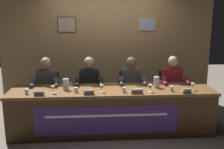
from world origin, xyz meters
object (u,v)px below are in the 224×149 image
panelist_center_right (131,84)px  nameplate_far_left (39,93)px  chair_center_right (130,95)px  water_cup_center_right (124,90)px  juice_glass_far_left (53,88)px  nameplate_center_right (137,91)px  water_pitcher_right_side (157,82)px  chair_far_right (169,94)px  juice_glass_far_right (192,85)px  water_cup_center_left (76,90)px  conference_table (112,104)px  water_pitcher_left_side (66,84)px  juice_glass_center_left (102,87)px  chair_far_left (49,97)px  nameplate_center_left (89,92)px  nameplate_far_right (187,91)px  water_cup_far_left (27,92)px  panelist_center_left (89,85)px  water_cup_far_right (171,89)px  panelist_far_left (46,86)px  juice_glass_center_right (150,87)px  chair_center_left (90,96)px  panelist_far_right (173,83)px

panelist_center_right → nameplate_far_left: bearing=-155.6°
chair_center_right → panelist_center_right: (0.00, -0.20, 0.28)m
chair_center_right → water_cup_center_right: (-0.21, -0.83, 0.35)m
juice_glass_far_left → chair_center_right: (1.36, 0.80, -0.40)m
nameplate_center_right → nameplate_far_left: bearing=-179.9°
chair_center_right → water_pitcher_right_side: size_ratio=4.35×
chair_far_right → juice_glass_far_right: bearing=-79.0°
water_cup_center_right → water_pitcher_right_side: bearing=23.1°
water_cup_center_left → conference_table: bearing=5.8°
nameplate_center_right → water_pitcher_left_side: size_ratio=0.94×
juice_glass_center_left → juice_glass_far_right: size_ratio=1.00×
nameplate_center_right → juice_glass_far_right: juice_glass_far_right is taller
conference_table → chair_far_left: 1.39m
nameplate_center_left → juice_glass_far_right: size_ratio=1.38×
juice_glass_far_left → nameplate_center_right: (1.35, -0.11, -0.05)m
nameplate_center_left → nameplate_far_right: same height
conference_table → water_cup_center_left: water_cup_center_left is taller
chair_far_left → nameplate_far_right: bearing=-21.5°
nameplate_center_left → water_pitcher_right_side: bearing=16.0°
conference_table → water_cup_far_left: (-1.38, -0.10, 0.27)m
panelist_center_left → water_cup_far_right: (1.37, -0.61, 0.07)m
nameplate_center_right → chair_far_right: size_ratio=0.22×
juice_glass_far_left → water_cup_far_right: juice_glass_far_left is taller
water_cup_center_left → panelist_center_right: (0.99, 0.58, -0.07)m
water_cup_center_left → panelist_center_right: bearing=30.3°
panelist_center_right → nameplate_center_right: panelist_center_right is taller
water_cup_center_left → water_cup_far_right: (1.57, -0.03, 0.00)m
water_cup_center_right → water_cup_far_right: bearing=1.0°
panelist_far_left → water_cup_far_left: size_ratio=14.60×
chair_far_right → water_pitcher_right_side: 0.81m
nameplate_far_right → water_cup_far_right: (-0.22, 0.12, -0.00)m
chair_far_left → chair_far_right: bearing=0.0°
panelist_center_right → juice_glass_center_right: size_ratio=10.01×
chair_far_right → water_cup_far_left: bearing=-162.2°
water_cup_far_left → juice_glass_center_right: juice_glass_center_right is taller
chair_far_left → nameplate_far_right: 2.58m
conference_table → juice_glass_center_left: 0.37m
nameplate_far_left → water_cup_center_right: size_ratio=1.93×
water_cup_center_left → nameplate_center_right: (0.98, -0.13, 0.00)m
panelist_far_left → chair_center_right: 1.62m
nameplate_far_left → panelist_center_left: (0.77, 0.71, -0.07)m
chair_center_left → panelist_center_right: bearing=-14.2°
conference_table → nameplate_center_right: 0.51m
conference_table → panelist_far_left: panelist_far_left is taller
conference_table → juice_glass_center_right: bearing=-10.0°
water_pitcher_left_side → water_cup_far_left: bearing=-160.7°
water_cup_center_left → water_cup_center_right: size_ratio=1.00×
conference_table → panelist_center_left: bearing=127.0°
water_cup_center_right → panelist_far_right: panelist_far_right is taller
conference_table → chair_far_left: bearing=148.7°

